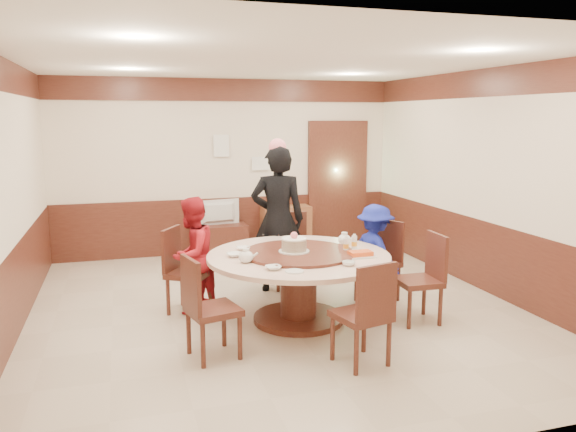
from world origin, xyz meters
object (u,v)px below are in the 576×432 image
object	(u,v)px
side_cabinet	(286,228)
thermos	(282,195)
person_red	(192,255)
person_standing	(278,219)
banquet_table	(299,274)
shrimp_platter	(360,254)
person_blue	(375,253)
birthday_cake	(294,245)
television	(220,213)
tv_stand	(220,240)

from	to	relation	value
side_cabinet	thermos	xyz separation A→B (m)	(-0.07, 0.00, 0.56)
person_red	person_standing	bearing A→B (deg)	152.40
banquet_table	shrimp_platter	xyz separation A→B (m)	(0.59, -0.30, 0.24)
banquet_table	person_blue	bearing A→B (deg)	19.43
person_standing	person_blue	distance (m)	1.30
person_standing	side_cabinet	size ratio (longest dim) A/B	2.32
person_red	birthday_cake	distance (m)	1.21
person_standing	thermos	bearing A→B (deg)	-92.99
person_red	television	xyz separation A→B (m)	(0.75, 2.52, 0.04)
side_cabinet	tv_stand	bearing A→B (deg)	-178.45
side_cabinet	television	bearing A→B (deg)	-178.45
person_standing	person_blue	size ratio (longest dim) A/B	1.57
person_standing	shrimp_platter	xyz separation A→B (m)	(0.50, -1.44, -0.15)
banquet_table	side_cabinet	size ratio (longest dim) A/B	2.46
person_blue	tv_stand	distance (m)	3.13
person_red	shrimp_platter	distance (m)	1.90
banquet_table	person_standing	world-z (taller)	person_standing
person_blue	shrimp_platter	xyz separation A→B (m)	(-0.50, -0.68, 0.19)
banquet_table	side_cabinet	xyz separation A→B (m)	(0.80, 3.19, -0.16)
person_red	thermos	bearing A→B (deg)	-175.93
banquet_table	birthday_cake	bearing A→B (deg)	170.00
tv_stand	birthday_cake	bearing A→B (deg)	-85.25
shrimp_platter	tv_stand	world-z (taller)	shrimp_platter
television	side_cabinet	bearing A→B (deg)	172.77
birthday_cake	side_cabinet	bearing A→B (deg)	75.16
banquet_table	television	size ratio (longest dim) A/B	2.83
side_cabinet	thermos	world-z (taller)	thermos
person_red	shrimp_platter	size ratio (longest dim) A/B	4.42
shrimp_platter	television	size ratio (longest dim) A/B	0.43
person_red	side_cabinet	xyz separation A→B (m)	(1.86, 2.55, -0.29)
birthday_cake	side_cabinet	size ratio (longest dim) A/B	0.42
birthday_cake	tv_stand	xyz separation A→B (m)	(-0.26, 3.16, -0.61)
person_standing	thermos	size ratio (longest dim) A/B	4.88
shrimp_platter	thermos	size ratio (longest dim) A/B	0.79
television	birthday_cake	bearing A→B (deg)	85.97
television	thermos	distance (m)	1.07
person_blue	television	xyz separation A→B (m)	(-1.40, 2.78, 0.11)
person_standing	thermos	world-z (taller)	person_standing
person_red	tv_stand	bearing A→B (deg)	-157.45
banquet_table	thermos	bearing A→B (deg)	77.18
tv_stand	side_cabinet	size ratio (longest dim) A/B	1.06
person_red	television	size ratio (longest dim) A/B	1.91
banquet_table	person_red	world-z (taller)	person_red
person_standing	tv_stand	xyz separation A→B (m)	(-0.40, 2.03, -0.68)
birthday_cake	banquet_table	bearing A→B (deg)	-10.00
banquet_table	tv_stand	size ratio (longest dim) A/B	2.32
person_blue	banquet_table	bearing A→B (deg)	93.66
person_standing	birthday_cake	world-z (taller)	person_standing
person_standing	person_red	world-z (taller)	person_standing
birthday_cake	thermos	world-z (taller)	thermos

